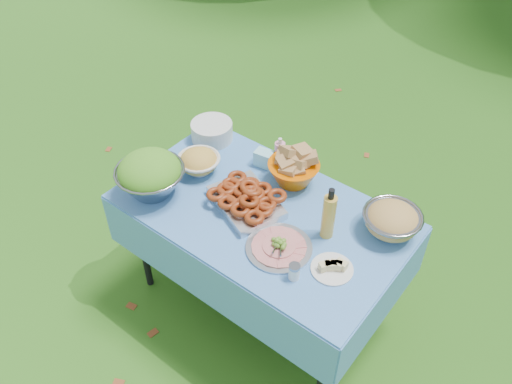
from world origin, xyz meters
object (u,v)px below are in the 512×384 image
plate_stack (212,131)px  picnic_table (261,259)px  charcuterie_platter (279,243)px  bread_bowl (294,168)px  pasta_bowl_steel (392,220)px  oil_bottle (329,213)px  salad_bowl (150,174)px

plate_stack → picnic_table: bearing=-26.5°
picnic_table → charcuterie_platter: 0.50m
bread_bowl → pasta_bowl_steel: (0.58, -0.01, -0.02)m
charcuterie_platter → oil_bottle: (0.13, 0.21, 0.11)m
picnic_table → oil_bottle: 0.64m
plate_stack → bread_bowl: bread_bowl is taller
charcuterie_platter → oil_bottle: size_ratio=1.08×
salad_bowl → charcuterie_platter: 0.77m
plate_stack → oil_bottle: oil_bottle is taller
salad_bowl → oil_bottle: bearing=18.8°
bread_bowl → charcuterie_platter: bearing=-62.6°
picnic_table → charcuterie_platter: bearing=-34.8°
picnic_table → plate_stack: (-0.60, 0.30, 0.44)m
salad_bowl → oil_bottle: 0.94m
plate_stack → oil_bottle: 0.98m
bread_bowl → salad_bowl: bearing=-135.7°
picnic_table → pasta_bowl_steel: (0.58, 0.27, 0.46)m
salad_bowl → pasta_bowl_steel: size_ratio=1.26×
pasta_bowl_steel → plate_stack: bearing=178.8°
salad_bowl → pasta_bowl_steel: bearing=24.7°
plate_stack → charcuterie_platter: size_ratio=0.76×
salad_bowl → bread_bowl: 0.75m
picnic_table → oil_bottle: bearing=10.0°
charcuterie_platter → oil_bottle: bearing=59.2°
bread_bowl → pasta_bowl_steel: 0.58m
picnic_table → oil_bottle: size_ratio=4.95×
picnic_table → plate_stack: size_ratio=6.03×
picnic_table → oil_bottle: (0.35, 0.06, 0.53)m
plate_stack → pasta_bowl_steel: size_ratio=0.85×
pasta_bowl_steel → charcuterie_platter: (-0.36, -0.43, -0.04)m
bread_bowl → oil_bottle: size_ratio=0.94×
plate_stack → bread_bowl: size_ratio=0.87×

